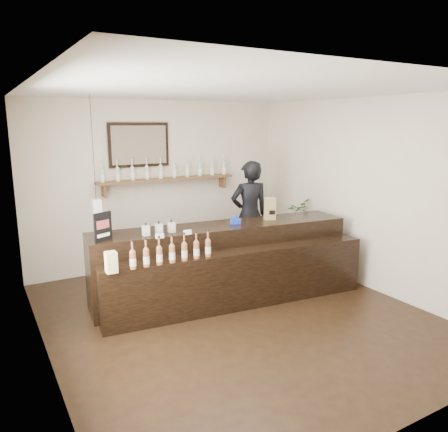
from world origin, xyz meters
TOP-DOWN VIEW (x-y plane):
  - ground at (0.00, 0.00)m, footprint 5.00×5.00m
  - room_shell at (0.00, 0.00)m, footprint 5.00×5.00m
  - back_wall_decor at (-0.16, 2.37)m, footprint 2.66×0.96m
  - counter at (0.20, 0.56)m, footprint 3.74×1.37m
  - promo_sign at (-1.46, 0.67)m, footprint 0.24×0.12m
  - paper_bag at (0.99, 0.65)m, footprint 0.17×0.15m
  - tape_dispenser at (0.40, 0.67)m, footprint 0.15×0.08m
  - side_cabinet at (2.00, 1.23)m, footprint 0.51×0.59m
  - potted_plant at (2.00, 1.23)m, footprint 0.52×0.51m
  - shopkeeper at (1.22, 1.55)m, footprint 0.83×0.63m

SIDE VIEW (x-z plane):
  - ground at x=0.00m, z-range 0.00..0.00m
  - side_cabinet at x=2.00m, z-range 0.00..0.73m
  - counter at x=0.20m, z-range -0.12..1.09m
  - potted_plant at x=2.00m, z-range 0.73..1.16m
  - shopkeeper at x=1.22m, z-range 0.00..2.07m
  - tape_dispenser at x=0.40m, z-range 1.02..1.14m
  - paper_bag at x=0.99m, z-range 1.03..1.36m
  - promo_sign at x=-1.46m, z-range 1.03..1.39m
  - room_shell at x=0.00m, z-range -0.80..4.20m
  - back_wall_decor at x=-0.16m, z-range 0.91..2.60m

